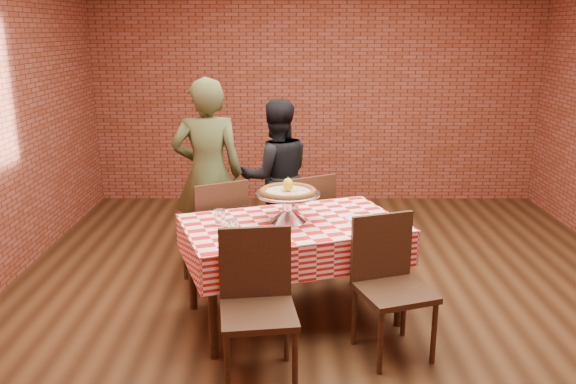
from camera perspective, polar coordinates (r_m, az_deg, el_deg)
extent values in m
plane|color=black|center=(4.84, 4.25, -10.54)|extent=(6.00, 6.00, 0.00)
plane|color=maroon|center=(7.38, 2.81, 10.25)|extent=(5.50, 0.00, 5.50)
cube|color=#432918|center=(4.45, 0.47, -7.62)|extent=(1.76, 1.38, 0.75)
cylinder|color=beige|center=(4.28, 0.00, -0.01)|extent=(0.57, 0.57, 0.03)
ellipsoid|color=#FFEF11|center=(4.26, 0.00, 0.71)|extent=(0.11, 0.11, 0.10)
cylinder|color=white|center=(4.03, -5.39, -3.47)|extent=(0.10, 0.10, 0.12)
cylinder|color=white|center=(4.24, -6.59, -2.51)|extent=(0.10, 0.10, 0.12)
cylinder|color=white|center=(4.40, 6.69, -2.56)|extent=(0.22, 0.22, 0.01)
cube|color=white|center=(4.39, 8.50, -2.74)|extent=(0.06, 0.06, 0.00)
cube|color=white|center=(4.42, 8.30, -2.63)|extent=(0.06, 0.05, 0.00)
cube|color=silver|center=(4.56, 0.19, -0.90)|extent=(0.13, 0.11, 0.15)
imported|color=#3E4525|center=(5.33, -7.74, 1.70)|extent=(0.67, 0.48, 1.73)
imported|color=black|center=(5.69, -1.15, 1.48)|extent=(0.83, 0.71, 1.49)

